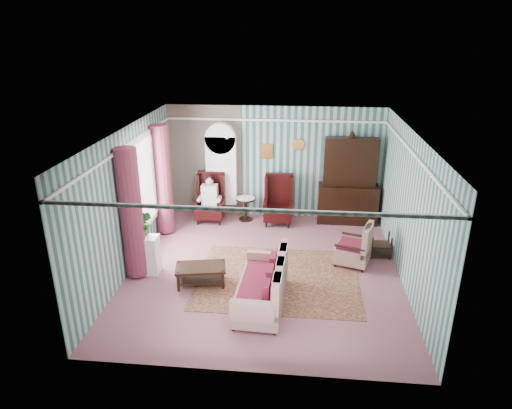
# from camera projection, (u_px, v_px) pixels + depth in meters

# --- Properties ---
(floor) EXTENTS (6.00, 6.00, 0.00)m
(floor) POSITION_uv_depth(u_px,v_px,m) (264.00, 270.00, 9.46)
(floor) COLOR #8C515F
(floor) RESTS_ON ground
(room_shell) EXTENTS (5.53, 6.02, 2.91)m
(room_shell) POSITION_uv_depth(u_px,v_px,m) (234.00, 175.00, 8.94)
(room_shell) COLOR #325C5B
(room_shell) RESTS_ON ground
(bookcase) EXTENTS (0.80, 0.28, 2.24)m
(bookcase) POSITION_uv_depth(u_px,v_px,m) (222.00, 175.00, 11.80)
(bookcase) COLOR white
(bookcase) RESTS_ON floor
(dresser_hutch) EXTENTS (1.50, 0.56, 2.36)m
(dresser_hutch) POSITION_uv_depth(u_px,v_px,m) (349.00, 178.00, 11.37)
(dresser_hutch) COLOR black
(dresser_hutch) RESTS_ON floor
(wingback_left) EXTENTS (0.76, 0.80, 1.25)m
(wingback_left) POSITION_uv_depth(u_px,v_px,m) (210.00, 198.00, 11.65)
(wingback_left) COLOR black
(wingback_left) RESTS_ON floor
(wingback_right) EXTENTS (0.76, 0.80, 1.25)m
(wingback_right) POSITION_uv_depth(u_px,v_px,m) (278.00, 201.00, 11.48)
(wingback_right) COLOR black
(wingback_right) RESTS_ON floor
(seated_woman) EXTENTS (0.44, 0.40, 1.18)m
(seated_woman) POSITION_uv_depth(u_px,v_px,m) (210.00, 199.00, 11.66)
(seated_woman) COLOR silver
(seated_woman) RESTS_ON floor
(round_side_table) EXTENTS (0.50, 0.50, 0.60)m
(round_side_table) POSITION_uv_depth(u_px,v_px,m) (246.00, 209.00, 11.82)
(round_side_table) COLOR black
(round_side_table) RESTS_ON floor
(nest_table) EXTENTS (0.45, 0.38, 0.54)m
(nest_table) POSITION_uv_depth(u_px,v_px,m) (380.00, 245.00, 9.96)
(nest_table) COLOR black
(nest_table) RESTS_ON floor
(plant_stand) EXTENTS (0.55, 0.35, 0.80)m
(plant_stand) POSITION_uv_depth(u_px,v_px,m) (145.00, 254.00, 9.25)
(plant_stand) COLOR white
(plant_stand) RESTS_ON floor
(rug) EXTENTS (3.20, 2.60, 0.01)m
(rug) POSITION_uv_depth(u_px,v_px,m) (278.00, 278.00, 9.15)
(rug) COLOR #50231A
(rug) RESTS_ON floor
(sofa) EXTENTS (0.97, 1.90, 1.05)m
(sofa) POSITION_uv_depth(u_px,v_px,m) (261.00, 279.00, 8.10)
(sofa) COLOR beige
(sofa) RESTS_ON floor
(floral_armchair) EXTENTS (1.08, 1.00, 0.99)m
(floral_armchair) POSITION_uv_depth(u_px,v_px,m) (353.00, 242.00, 9.55)
(floral_armchair) COLOR beige
(floral_armchair) RESTS_ON floor
(coffee_table) EXTENTS (1.05, 0.71, 0.40)m
(coffee_table) POSITION_uv_depth(u_px,v_px,m) (201.00, 275.00, 8.88)
(coffee_table) COLOR black
(coffee_table) RESTS_ON floor
(potted_plant_a) EXTENTS (0.44, 0.41, 0.38)m
(potted_plant_a) POSITION_uv_depth(u_px,v_px,m) (139.00, 230.00, 8.94)
(potted_plant_a) COLOR #21561B
(potted_plant_a) RESTS_ON plant_stand
(potted_plant_b) EXTENTS (0.32, 0.28, 0.51)m
(potted_plant_b) POSITION_uv_depth(u_px,v_px,m) (145.00, 222.00, 9.12)
(potted_plant_b) COLOR #24561A
(potted_plant_b) RESTS_ON plant_stand
(potted_plant_c) EXTENTS (0.27, 0.27, 0.37)m
(potted_plant_c) POSITION_uv_depth(u_px,v_px,m) (142.00, 227.00, 9.10)
(potted_plant_c) COLOR #1D4A17
(potted_plant_c) RESTS_ON plant_stand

